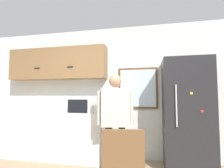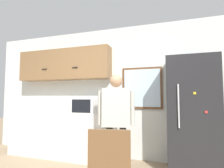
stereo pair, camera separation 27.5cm
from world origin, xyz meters
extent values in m
cube|color=silver|center=(0.00, 2.00, 1.35)|extent=(6.00, 0.06, 2.70)
cube|color=silver|center=(-1.11, 1.69, 0.45)|extent=(2.18, 0.55, 0.91)
cube|color=olive|center=(-1.11, 1.81, 1.95)|extent=(2.18, 0.31, 0.67)
cube|color=black|center=(-1.49, 1.64, 1.85)|extent=(0.12, 0.01, 0.01)
cube|color=black|center=(-0.73, 1.64, 1.85)|extent=(0.12, 0.01, 0.01)
cube|color=white|center=(-0.42, 1.64, 1.06)|extent=(0.56, 0.39, 0.32)
cube|color=black|center=(-0.47, 1.44, 1.06)|extent=(0.39, 0.01, 0.25)
cube|color=#B2B2B2|center=(-0.18, 1.44, 1.06)|extent=(0.08, 0.01, 0.25)
cylinder|color=black|center=(0.18, 1.22, 0.38)|extent=(0.11, 0.11, 0.75)
cylinder|color=black|center=(0.39, 1.27, 0.38)|extent=(0.11, 0.11, 0.75)
cube|color=beige|center=(0.28, 1.24, 1.07)|extent=(0.50, 0.32, 0.62)
sphere|color=tan|center=(0.28, 1.24, 1.50)|extent=(0.21, 0.21, 0.21)
cylinder|color=beige|center=(0.02, 1.18, 1.06)|extent=(0.07, 0.07, 0.56)
cylinder|color=beige|center=(0.54, 1.31, 1.06)|extent=(0.07, 0.07, 0.56)
cube|color=#232326|center=(1.47, 1.64, 0.95)|extent=(0.78, 0.63, 1.90)
cylinder|color=silver|center=(1.25, 1.31, 1.10)|extent=(0.02, 0.02, 0.66)
cube|color=yellow|center=(1.48, 1.33, 1.29)|extent=(0.04, 0.01, 0.04)
cube|color=red|center=(1.63, 1.33, 1.02)|extent=(0.04, 0.01, 0.04)
cube|color=brown|center=(0.61, -0.08, 0.69)|extent=(0.37, 0.11, 0.53)
cube|color=brown|center=(0.61, 1.96, 1.41)|extent=(0.79, 0.04, 0.82)
cube|color=silver|center=(0.61, 1.93, 1.41)|extent=(0.71, 0.01, 0.74)
camera|label=1|loc=(0.84, -1.61, 1.25)|focal=28.00mm
camera|label=2|loc=(1.11, -1.54, 1.25)|focal=28.00mm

